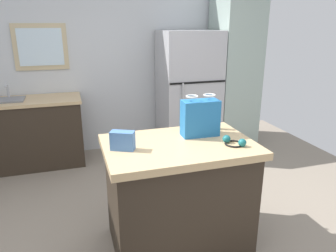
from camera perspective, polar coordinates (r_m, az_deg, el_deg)
ground at (r=2.92m, az=-2.53°, el=-21.33°), size 6.06×6.06×0.00m
back_wall at (r=4.76m, az=-10.96°, el=12.04°), size 4.83×0.13×2.75m
kitchen_island at (r=2.76m, az=1.90°, el=-11.97°), size 1.20×0.81×0.93m
refrigerator at (r=4.69m, az=3.65°, el=5.97°), size 0.81×0.74×1.74m
tall_cabinet at (r=4.95m, az=11.67°, el=9.42°), size 0.59×0.66×2.28m
sink_counter at (r=4.59m, az=-23.52°, el=-1.04°), size 1.38×0.62×1.09m
shopping_bag at (r=2.70m, az=5.73°, el=1.48°), size 0.32×0.16×0.35m
small_box at (r=2.43m, az=-8.09°, el=-2.59°), size 0.20×0.15×0.14m
bottle at (r=2.90m, az=8.82°, el=1.18°), size 0.05×0.05×0.21m
ear_defenders at (r=2.57m, az=11.70°, el=-2.79°), size 0.21×0.21×0.06m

